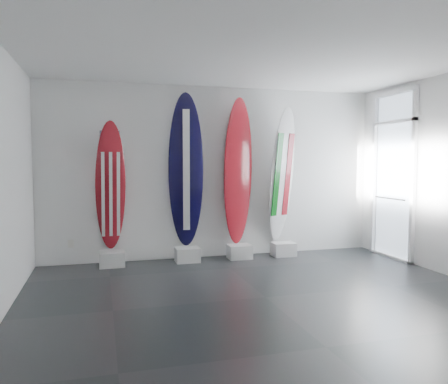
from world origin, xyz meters
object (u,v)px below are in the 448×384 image
object	(u,v)px
surfboard_navy	(186,171)
surfboard_swiss	(238,172)
surfboard_usa	(111,187)
surfboard_italy	(282,175)

from	to	relation	value
surfboard_navy	surfboard_swiss	size ratio (longest dim) A/B	1.02
surfboard_usa	surfboard_swiss	size ratio (longest dim) A/B	0.83
surfboard_usa	surfboard_italy	xyz separation A→B (m)	(2.99, 0.00, 0.16)
surfboard_navy	surfboard_italy	size ratio (longest dim) A/B	1.07
surfboard_navy	surfboard_swiss	distance (m)	0.93
surfboard_usa	surfboard_swiss	xyz separation A→B (m)	(2.16, 0.00, 0.23)
surfboard_swiss	surfboard_italy	distance (m)	0.83
surfboard_italy	surfboard_swiss	bearing A→B (deg)	159.25
surfboard_usa	surfboard_italy	size ratio (longest dim) A/B	0.87
surfboard_navy	surfboard_italy	distance (m)	1.75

